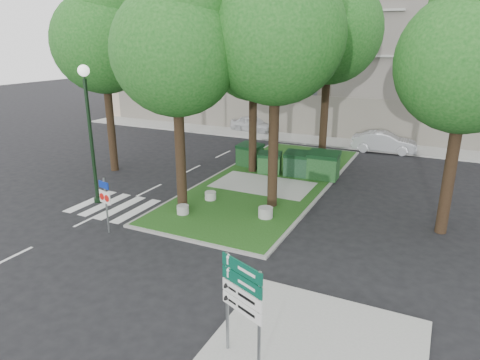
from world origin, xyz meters
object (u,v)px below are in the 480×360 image
Objects in this scene: tree_street_left at (104,32)px; dumpster_b at (270,163)px; directional_sign at (243,297)px; tree_median_mid at (256,46)px; dumpster_c at (298,164)px; car_white at (253,124)px; tree_median_far at (332,20)px; traffic_sign_pole at (106,198)px; dumpster_a at (250,155)px; bollard_right at (266,212)px; car_silver at (384,142)px; tree_median_near_left at (178,39)px; tree_street_right at (472,49)px; tree_median_near_right at (279,21)px; dumpster_d at (323,165)px; bollard_mid at (210,196)px; bollard_left at (183,209)px; litter_bin at (319,170)px; street_lamp at (89,119)px.

tree_street_left reaches higher than dumpster_b.
tree_median_mid is at bearing 136.21° from directional_sign.
directional_sign is at bearing -80.29° from dumpster_c.
tree_median_far is at bearing -125.72° from car_white.
traffic_sign_pole is (-5.11, -12.84, -6.86)m from tree_median_far.
dumpster_a is 16.38m from directional_sign.
dumpster_c is at bearing -4.76° from dumpster_b.
tree_median_mid reaches higher than bollard_right.
dumpster_b is 15.04m from directional_sign.
dumpster_a is 0.39× the size of car_silver.
tree_median_near_left is 10.24m from tree_median_far.
tree_street_right is 2.39× the size of car_silver.
dumpster_a is at bearing 124.44° from tree_median_near_right.
directional_sign is at bearing -83.56° from dumpster_d.
bollard_mid is 5.22m from traffic_sign_pole.
tree_median_near_right reaches higher than tree_street_right.
bollard_right is 18.23m from car_white.
dumpster_d is at bearing 61.34° from bollard_left.
dumpster_b is at bearing 77.81° from tree_median_near_left.
dumpster_a is at bearing 174.31° from litter_bin.
tree_median_far is at bearing 89.90° from bollard_right.
dumpster_b is at bearing -176.05° from dumpster_d.
directional_sign is at bearing -52.69° from dumpster_a.
bollard_mid is (-3.88, -5.48, -0.54)m from dumpster_d.
street_lamp is at bearing 141.26° from car_silver.
tree_median_near_right is 5.04× the size of traffic_sign_pole.
bollard_left is (-3.19, -2.65, -7.68)m from tree_median_near_right.
dumpster_b is 0.23× the size of street_lamp.
traffic_sign_pole reaches higher than bollard_left.
bollard_right is at bearing -14.91° from bollard_mid.
bollard_mid is 0.13× the size of car_silver.
tree_median_far is 7.20× the size of dumpster_a.
street_lamp is at bearing -159.20° from tree_median_near_right.
tree_median_mid is at bearing -173.23° from litter_bin.
traffic_sign_pole is at bearing -112.46° from bollard_mid.
tree_street_right reaches higher than dumpster_d.
tree_street_left is at bearing 150.44° from bollard_left.
tree_median_far is at bearing 134.17° from tree_street_right.
bollard_right is at bearing -15.52° from tree_street_left.
dumpster_a is at bearing 137.22° from directional_sign.
dumpster_c is 2.96× the size of bollard_left.
tree_median_mid is 6.35m from dumpster_b.
dumpster_a reaches higher than bollard_left.
tree_median_near_right is 9.76m from traffic_sign_pole.
tree_median_near_left is at bearing -150.26° from tree_median_near_right.
traffic_sign_pole is (-1.91, -9.84, -5.52)m from tree_median_mid.
car_white reaches higher than bollard_mid.
dumpster_b is 1.88× the size of litter_bin.
tree_median_far is at bearing 68.72° from tree_median_near_left.
tree_street_left is 15.40m from car_white.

